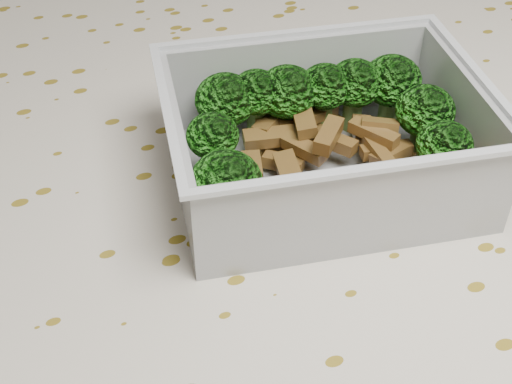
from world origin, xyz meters
name	(u,v)px	position (x,y,z in m)	size (l,w,h in m)	color
dining_table	(265,329)	(0.00, 0.00, 0.67)	(1.40, 0.90, 0.75)	brown
tablecloth	(266,275)	(0.00, 0.00, 0.72)	(1.46, 0.96, 0.19)	beige
lunch_container	(324,151)	(0.05, 0.02, 0.78)	(0.20, 0.17, 0.06)	silver
broccoli_florets	(314,112)	(0.05, 0.04, 0.79)	(0.17, 0.12, 0.05)	#608C3F
meat_pile	(320,143)	(0.05, 0.03, 0.78)	(0.11, 0.08, 0.03)	olive
sausage	(350,200)	(0.04, -0.01, 0.77)	(0.15, 0.05, 0.02)	#BF4E18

